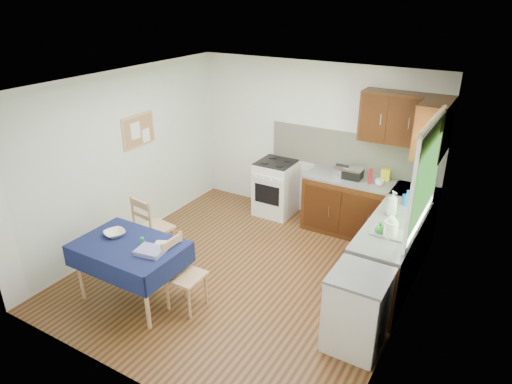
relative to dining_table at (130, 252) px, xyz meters
The scene contains 33 objects.
floor 1.58m from the dining_table, 51.99° to the left, with size 4.20×4.20×0.00m, color #4A2113.
ceiling 2.34m from the dining_table, 51.99° to the left, with size 4.00×4.20×0.02m, color white.
wall_back 3.40m from the dining_table, 74.70° to the left, with size 4.00×0.02×2.50m, color white.
wall_front 1.44m from the dining_table, 47.64° to the right, with size 4.00×0.02×2.50m, color white.
wall_left 1.70m from the dining_table, 134.63° to the left, with size 0.02×4.20×2.50m, color silver.
wall_right 3.15m from the dining_table, 21.41° to the left, with size 0.02×4.20×2.50m, color white.
base_cabinets 3.28m from the dining_table, 46.82° to the left, with size 1.90×2.30×0.86m.
worktop_back 3.52m from the dining_table, 56.58° to the left, with size 1.90×0.60×0.04m, color slate.
worktop_right 3.15m from the dining_table, 34.58° to the left, with size 0.60×1.70×0.04m, color slate.
worktop_corner 3.91m from the dining_table, 48.60° to the left, with size 0.60×0.60×0.04m, color slate.
splashback 3.60m from the dining_table, 64.50° to the left, with size 2.70×0.02×0.60m, color beige.
upper_cabinets 3.98m from the dining_table, 50.58° to the left, with size 1.20×0.85×0.70m.
stove 2.96m from the dining_table, 82.54° to the left, with size 0.60×0.61×0.92m.
window 3.53m from the dining_table, 32.67° to the left, with size 0.04×1.48×1.26m.
fridge 2.66m from the dining_table, 12.67° to the left, with size 0.58×0.60×0.89m.
corkboard 2.03m from the dining_table, 127.22° to the left, with size 0.04×0.62×0.47m.
dining_table is the anchor object (origin of this frame).
chair_far 0.90m from the dining_table, 117.14° to the left, with size 0.48×0.48×0.97m.
chair_near 0.67m from the dining_table, 18.13° to the left, with size 0.40×0.40×0.89m.
toaster 3.31m from the dining_table, 62.88° to the left, with size 0.23×0.14×0.18m.
sandwich_press 3.37m from the dining_table, 60.17° to the left, with size 0.27×0.23×0.16m.
sauce_bottle 3.47m from the dining_table, 55.54° to the left, with size 0.05×0.05×0.22m, color red.
yellow_packet 3.76m from the dining_table, 55.75° to the left, with size 0.13×0.08×0.17m, color yellow.
dish_rack 3.01m from the dining_table, 30.20° to the left, with size 0.38×0.29×0.18m.
kettle 3.02m from the dining_table, 28.74° to the left, with size 0.16×0.16×0.26m.
cup 3.54m from the dining_table, 53.69° to the left, with size 0.12×0.12×0.10m, color white.
soap_bottle_a 3.22m from the dining_table, 38.60° to the left, with size 0.12×0.13×0.32m, color white.
soap_bottle_b 3.54m from the dining_table, 42.73° to the left, with size 0.09×0.10×0.21m, color blue.
soap_bottle_c 2.92m from the dining_table, 30.25° to the left, with size 0.12×0.12×0.15m, color green.
plate_bowl 0.32m from the dining_table, 167.59° to the left, with size 0.24×0.24×0.06m, color #EBE6C0.
book 0.33m from the dining_table, 23.92° to the left, with size 0.15×0.20×0.02m, color white.
spice_jar 0.22m from the dining_table, 33.42° to the left, with size 0.04×0.04×0.08m, color green.
tea_towel 0.38m from the dining_table, ahead, with size 0.30×0.24×0.05m, color #282C94.
Camera 1 is at (2.71, -4.34, 3.47)m, focal length 32.00 mm.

